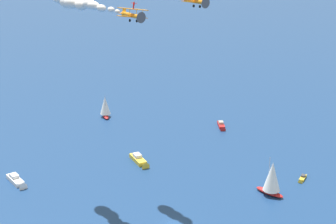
{
  "coord_description": "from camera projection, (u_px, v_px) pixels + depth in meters",
  "views": [
    {
      "loc": [
        83.12,
        77.85,
        69.91
      ],
      "look_at": [
        -0.18,
        -1.45,
        28.15
      ],
      "focal_mm": 58.77,
      "sensor_mm": 36.0,
      "label": 1
    }
  ],
  "objects": [
    {
      "name": "wingwalker_wingman",
      "position": [
        134.0,
        4.0,
        113.73
      ],
      "size": [
        1.49,
        0.28,
        1.53
      ],
      "color": "red"
    },
    {
      "name": "smoke_trail_wingman",
      "position": [
        73.0,
        2.0,
        131.97
      ],
      "size": [
        6.57,
        28.87,
        4.7
      ],
      "color": "silver"
    },
    {
      "name": "biplane_lead",
      "position": [
        196.0,
        1.0,
        116.51
      ],
      "size": [
        7.5,
        6.91,
        3.67
      ],
      "color": "orange"
    },
    {
      "name": "biplane_wingman",
      "position": [
        133.0,
        15.0,
        114.24
      ],
      "size": [
        7.5,
        6.91,
        3.67
      ],
      "color": "orange"
    },
    {
      "name": "motorboat_far_stbd",
      "position": [
        140.0,
        161.0,
        162.79
      ],
      "size": [
        5.7,
        9.89,
        2.8
      ],
      "color": "gold",
      "rests_on": "ground_plane"
    },
    {
      "name": "motorboat_outer_ring_a",
      "position": [
        222.0,
        126.0,
        189.9
      ],
      "size": [
        6.5,
        6.76,
        2.17
      ],
      "color": "#B21E1E",
      "rests_on": "ground_plane"
    },
    {
      "name": "sailboat_mid_cluster",
      "position": [
        272.0,
        178.0,
        143.17
      ],
      "size": [
        4.53,
        8.22,
        10.6
      ],
      "color": "#B21E1E",
      "rests_on": "ground_plane"
    },
    {
      "name": "sailboat_offshore",
      "position": [
        105.0,
        107.0,
        198.67
      ],
      "size": [
        5.32,
        6.72,
        8.7
      ],
      "color": "#B21E1E",
      "rests_on": "ground_plane"
    },
    {
      "name": "motorboat_inshore",
      "position": [
        17.0,
        181.0,
        150.42
      ],
      "size": [
        3.86,
        9.51,
        2.69
      ],
      "color": "white",
      "rests_on": "ground_plane"
    },
    {
      "name": "motorboat_outer_ring_c",
      "position": [
        302.0,
        179.0,
        152.62
      ],
      "size": [
        5.15,
        2.73,
        1.45
      ],
      "color": "gold",
      "rests_on": "ground_plane"
    }
  ]
}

